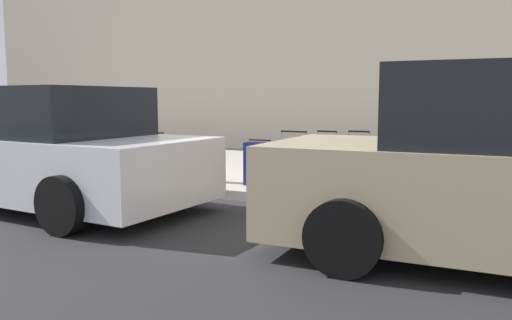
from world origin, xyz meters
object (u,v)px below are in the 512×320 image
at_px(suitcase_silver_1, 395,171).
at_px(suitcase_black_4, 293,168).
at_px(suitcase_teal_0, 437,175).
at_px(parked_car_white_1, 50,151).
at_px(suitcase_maroon_2, 358,174).
at_px(suitcase_red_3, 326,171).
at_px(bollard_post, 160,156).
at_px(suitcase_navy_5, 260,164).
at_px(fire_hydrant, 206,158).

xyz_separation_m(suitcase_silver_1, suitcase_black_4, (1.43, 0.07, -0.04)).
distance_m(suitcase_teal_0, parked_car_white_1, 5.03).
xyz_separation_m(suitcase_maroon_2, suitcase_red_3, (0.46, -0.03, 0.00)).
bearing_deg(suitcase_red_3, suitcase_maroon_2, 176.08).
xyz_separation_m(suitcase_red_3, suitcase_black_4, (0.51, -0.03, 0.00)).
bearing_deg(suitcase_black_4, suitcase_red_3, 176.50).
xyz_separation_m(suitcase_black_4, bollard_post, (2.25, 0.15, 0.09)).
distance_m(suitcase_silver_1, suitcase_navy_5, 1.98).
distance_m(suitcase_red_3, fire_hydrant, 1.99).
relative_size(suitcase_silver_1, suitcase_navy_5, 1.05).
distance_m(suitcase_silver_1, parked_car_white_1, 4.59).
relative_size(suitcase_teal_0, bollard_post, 1.14).
height_order(suitcase_red_3, parked_car_white_1, parked_car_white_1).
relative_size(suitcase_black_4, suitcase_navy_5, 1.20).
distance_m(suitcase_navy_5, bollard_post, 1.71).
height_order(suitcase_maroon_2, suitcase_red_3, suitcase_maroon_2).
height_order(suitcase_silver_1, suitcase_black_4, suitcase_black_4).
height_order(suitcase_teal_0, suitcase_maroon_2, same).
height_order(suitcase_navy_5, fire_hydrant, fire_hydrant).
height_order(suitcase_navy_5, parked_car_white_1, parked_car_white_1).
height_order(suitcase_silver_1, parked_car_white_1, parked_car_white_1).
bearing_deg(suitcase_black_4, fire_hydrant, -0.14).
bearing_deg(suitcase_black_4, suitcase_maroon_2, 176.30).
bearing_deg(suitcase_maroon_2, suitcase_teal_0, 179.75).
bearing_deg(parked_car_white_1, fire_hydrant, -122.07).
height_order(suitcase_maroon_2, fire_hydrant, suitcase_maroon_2).
distance_m(suitcase_silver_1, bollard_post, 3.69).
xyz_separation_m(suitcase_navy_5, fire_hydrant, (0.93, 0.03, 0.05)).
xyz_separation_m(suitcase_silver_1, parked_car_white_1, (4.12, 2.00, 0.26)).
height_order(suitcase_navy_5, bollard_post, bollard_post).
relative_size(suitcase_teal_0, fire_hydrant, 1.24).
bearing_deg(parked_car_white_1, suitcase_maroon_2, -152.90).
distance_m(suitcase_maroon_2, bollard_post, 3.22).
bearing_deg(parked_car_white_1, suitcase_teal_0, -158.17).
relative_size(suitcase_teal_0, parked_car_white_1, 0.20).
bearing_deg(suitcase_red_3, parked_car_white_1, 30.72).
bearing_deg(suitcase_teal_0, suitcase_navy_5, -2.31).
relative_size(suitcase_silver_1, suitcase_red_3, 0.85).
relative_size(fire_hydrant, bollard_post, 0.92).
relative_size(suitcase_maroon_2, fire_hydrant, 1.24).
relative_size(suitcase_navy_5, fire_hydrant, 0.99).
relative_size(suitcase_teal_0, suitcase_red_3, 1.02).
relative_size(suitcase_black_4, fire_hydrant, 1.19).
distance_m(suitcase_red_3, parked_car_white_1, 3.74).
height_order(suitcase_teal_0, suitcase_silver_1, suitcase_teal_0).
distance_m(suitcase_red_3, bollard_post, 2.76).
height_order(suitcase_maroon_2, parked_car_white_1, parked_car_white_1).
distance_m(suitcase_maroon_2, suitcase_black_4, 0.96).
distance_m(suitcase_black_4, bollard_post, 2.26).
bearing_deg(suitcase_silver_1, suitcase_red_3, 6.21).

